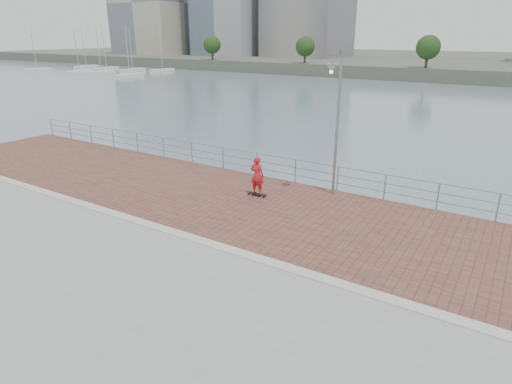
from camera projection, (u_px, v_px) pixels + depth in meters
The scene contains 10 objects.
water at pixel (224, 301), 14.36m from camera, with size 400.00×400.00×0.00m, color slate.
seawall at pixel (97, 371), 10.05m from camera, with size 40.00×24.00×2.00m, color gray.
brick_lane at pixel (278, 211), 16.51m from camera, with size 40.00×6.80×0.02m, color brown.
curb at pixel (223, 248), 13.65m from camera, with size 40.00×0.40×0.06m, color #B7B5AD.
far_shore at pixel (503, 63), 111.03m from camera, with size 320.00×95.00×2.50m, color #4C5142.
guardrail at pixel (316, 172), 18.97m from camera, with size 39.06×0.06×1.13m.
street_lamp at pixel (335, 99), 16.54m from camera, with size 0.42×1.22×5.73m.
skateboard at pixel (257, 194), 18.03m from camera, with size 0.84×0.29×0.09m.
skateboarder at pixel (257, 176), 17.75m from camera, with size 0.59×0.39×1.62m, color red.
marina at pixel (104, 70), 100.93m from camera, with size 31.49×21.41×9.91m.
Camera 1 is at (7.41, -9.73, 6.44)m, focal length 30.00 mm.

